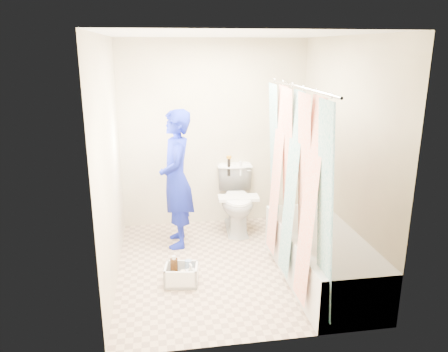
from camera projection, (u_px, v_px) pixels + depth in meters
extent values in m
plane|color=tan|center=(231.00, 266.00, 4.75)|extent=(2.60, 2.60, 0.00)
cube|color=white|center=(232.00, 34.00, 4.07)|extent=(2.40, 2.60, 0.02)
cube|color=beige|center=(214.00, 135.00, 5.64)|extent=(2.40, 0.02, 2.40)
cube|color=beige|center=(262.00, 202.00, 3.18)|extent=(2.40, 0.02, 2.40)
cube|color=beige|center=(110.00, 164.00, 4.23)|extent=(0.02, 2.60, 2.40)
cube|color=beige|center=(343.00, 154.00, 4.59)|extent=(0.02, 2.60, 2.40)
cube|color=silver|center=(321.00, 257.00, 4.41)|extent=(0.70, 1.75, 0.50)
cube|color=white|center=(322.00, 238.00, 4.35)|extent=(0.58, 1.63, 0.06)
cylinder|color=silver|center=(298.00, 86.00, 3.88)|extent=(0.02, 1.90, 0.02)
cube|color=silver|center=(293.00, 186.00, 4.14)|extent=(0.06, 1.75, 1.80)
imported|color=white|center=(237.00, 200.00, 5.59)|extent=(0.52, 0.84, 0.82)
cube|color=white|center=(238.00, 198.00, 5.44)|extent=(0.52, 0.26, 0.04)
cylinder|color=black|center=(229.00, 167.00, 5.68)|extent=(0.04, 0.04, 0.24)
cylinder|color=orange|center=(229.00, 157.00, 5.64)|extent=(0.07, 0.07, 0.03)
cylinder|color=white|center=(241.00, 168.00, 5.70)|extent=(0.03, 0.03, 0.20)
imported|color=#113BAA|center=(176.00, 179.00, 5.06)|extent=(0.39, 0.59, 1.62)
cube|color=white|center=(182.00, 282.00, 4.39)|extent=(0.36, 0.31, 0.03)
cube|color=white|center=(166.00, 275.00, 4.37)|extent=(0.06, 0.26, 0.20)
cube|color=white|center=(197.00, 275.00, 4.37)|extent=(0.06, 0.26, 0.20)
cube|color=white|center=(180.00, 281.00, 4.25)|extent=(0.33, 0.07, 0.20)
cube|color=white|center=(183.00, 269.00, 4.48)|extent=(0.33, 0.07, 0.20)
cylinder|color=#3C210C|center=(174.00, 269.00, 4.39)|extent=(0.08, 0.08, 0.22)
cylinder|color=silver|center=(188.00, 269.00, 4.41)|extent=(0.07, 0.07, 0.20)
cylinder|color=beige|center=(183.00, 277.00, 4.31)|extent=(0.05, 0.05, 0.14)
cylinder|color=#3C210C|center=(173.00, 281.00, 4.31)|extent=(0.07, 0.07, 0.07)
cylinder|color=gold|center=(173.00, 277.00, 4.30)|extent=(0.07, 0.07, 0.01)
imported|color=white|center=(191.00, 273.00, 4.31)|extent=(0.11, 0.11, 0.21)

